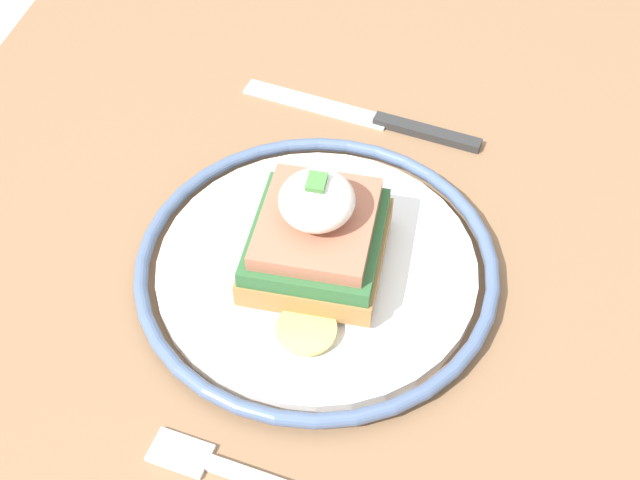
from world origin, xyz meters
TOP-DOWN VIEW (x-y plane):
  - dining_table at (0.00, 0.00)m, footprint 0.92×0.68m
  - plate at (0.01, -0.00)m, footprint 0.25×0.25m
  - sandwich at (0.01, -0.00)m, footprint 0.13×0.09m
  - fork at (-0.15, 0.01)m, footprint 0.04×0.14m
  - knife at (0.17, -0.02)m, footprint 0.05×0.21m

SIDE VIEW (x-z plane):
  - dining_table at x=0.00m, z-range 0.23..0.96m
  - fork at x=-0.15m, z-range 0.73..0.73m
  - knife at x=0.17m, z-range 0.73..0.73m
  - plate at x=0.01m, z-range 0.73..0.74m
  - sandwich at x=0.01m, z-range 0.73..0.81m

